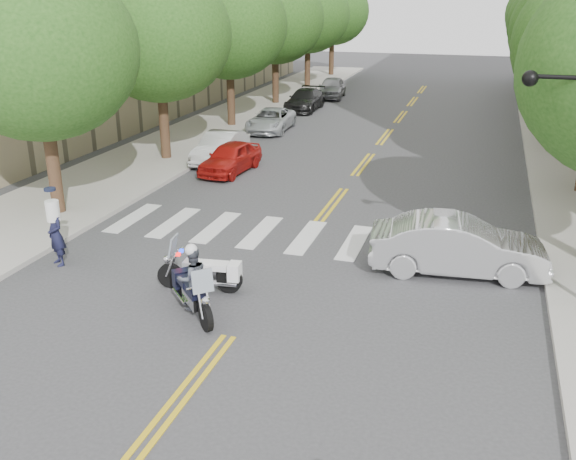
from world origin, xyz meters
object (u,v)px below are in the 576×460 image
at_px(motorcycle_parked, 207,272).
at_px(convertible, 458,246).
at_px(officer_standing, 56,234).
at_px(motorcycle_police, 192,283).

distance_m(motorcycle_parked, convertible, 6.87).
xyz_separation_m(motorcycle_parked, convertible, (6.13, 3.09, 0.28)).
relative_size(officer_standing, convertible, 0.38).
height_order(officer_standing, convertible, officer_standing).
relative_size(motorcycle_police, convertible, 0.39).
xyz_separation_m(officer_standing, convertible, (10.87, 2.79, -0.13)).
distance_m(officer_standing, convertible, 11.22).
bearing_deg(officer_standing, motorcycle_parked, 28.70).
distance_m(motorcycle_parked, officer_standing, 4.77).
height_order(motorcycle_parked, convertible, convertible).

